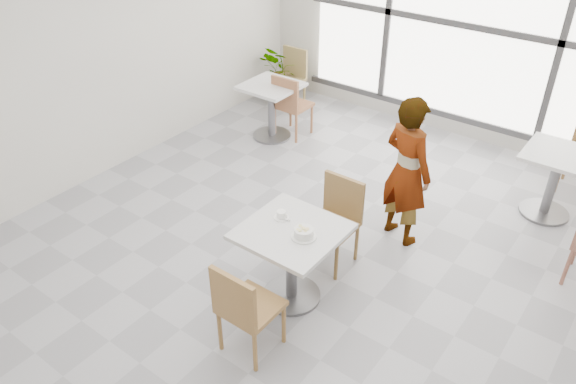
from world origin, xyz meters
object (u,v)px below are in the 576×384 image
Objects in this scene: main_table at (292,251)px; person at (407,171)px; bg_chair_left_near at (290,102)px; oatmeal_bowl at (304,233)px; coffee_cup at (282,215)px; chair_near at (244,306)px; chair_far at (337,216)px; bg_chair_left_far at (291,74)px; bg_table_right at (555,175)px; plant_left at (286,73)px; bg_table_left at (271,103)px.

person is (0.35, 1.39, 0.25)m from main_table.
bg_chair_left_near is at bearing -8.03° from person.
oatmeal_bowl is 0.32m from coffee_cup.
chair_near reaches higher than main_table.
person reaches higher than coffee_cup.
bg_chair_left_far is at bearing 133.37° from chair_far.
bg_table_right is at bearing 61.84° from main_table.
bg_chair_left_near is at bearing -50.58° from plant_left.
bg_chair_left_near reaches higher than coffee_cup.
bg_chair_left_near reaches higher than oatmeal_bowl.
chair_far is 0.70m from coffee_cup.
person is (0.27, 2.11, 0.27)m from chair_near.
coffee_cup is (-0.25, 0.80, 0.28)m from chair_near.
oatmeal_bowl and plant_left have the same top height.
coffee_cup is 2.97m from bg_chair_left_near.
chair_far is 1.16× the size of bg_table_left.
bg_table_left is 0.86× the size of bg_chair_left_far.
coffee_cup reaches higher than main_table.
person is at bearing -97.25° from chair_near.
bg_chair_left_far is at bearing -57.72° from chair_near.
chair_near is 0.56× the size of person.
chair_far is 1.03× the size of plant_left.
bg_chair_left_near is (-1.71, 2.41, -0.28)m from coffee_cup.
bg_chair_left_far is (-0.40, 0.98, 0.01)m from bg_table_left.
bg_table_left is at bearing -67.58° from bg_chair_left_far.
person is (0.52, 1.31, -0.01)m from coffee_cup.
main_table is 3.13m from bg_table_left.
bg_chair_left_far is at bearing -16.05° from person.
person reaches higher than bg_table_right.
chair_far is at bearing -125.52° from bg_table_right.
bg_chair_left_near is at bearing -54.25° from bg_chair_left_far.
plant_left is (-0.61, 1.13, -0.06)m from bg_table_left.
main_table is 0.92× the size of bg_chair_left_far.
oatmeal_bowl is at bearing -8.92° from main_table.
coffee_cup is 1.40m from person.
coffee_cup is 4.24m from plant_left.
coffee_cup is at bearing -54.58° from bg_chair_left_far.
main_table is at bearing -83.51° from chair_near.
bg_chair_left_near reaches higher than bg_table_left.
chair_near reaches higher than plant_left.
person is 3.43m from bg_chair_left_far.
chair_far is 2.61m from bg_chair_left_near.
bg_table_right is 0.86× the size of bg_chair_left_far.
main_table is 1.07× the size of bg_table_left.
main_table is 5.03× the size of coffee_cup.
main_table is at bearing -118.16° from bg_table_right.
coffee_cup is at bearing 161.47° from oatmeal_bowl.
main_table is at bearing 171.08° from oatmeal_bowl.
coffee_cup is (-0.17, 0.08, 0.26)m from main_table.
person is 1.77× the size of bg_chair_left_near.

